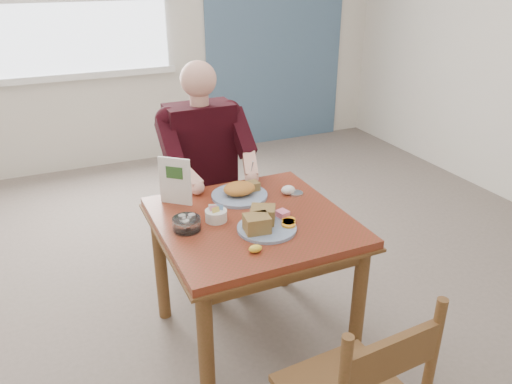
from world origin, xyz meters
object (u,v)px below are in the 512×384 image
far_plate (240,191)px  diner (205,159)px  chair_far (203,202)px  table (252,237)px  near_plate (264,223)px

far_plate → diner: bearing=95.0°
chair_far → diner: 0.34m
table → diner: size_ratio=0.66×
table → far_plate: 0.29m
chair_far → near_plate: 0.97m
diner → far_plate: 0.46m
diner → far_plate: diner is taller
near_plate → far_plate: near_plate is taller
diner → near_plate: 0.84m
table → diner: bearing=90.0°
table → far_plate: (0.04, 0.25, 0.14)m
near_plate → far_plate: bearing=84.6°
diner → far_plate: (0.04, -0.46, -0.03)m
table → chair_far: size_ratio=0.97×
far_plate → near_plate: bearing=-95.4°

